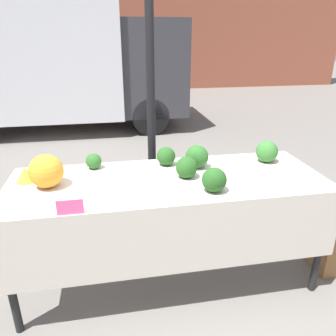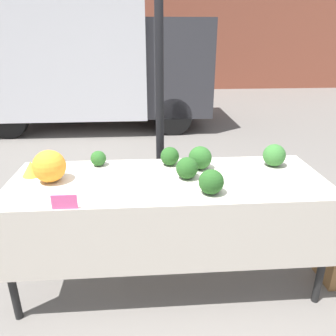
{
  "view_description": "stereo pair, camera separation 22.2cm",
  "coord_description": "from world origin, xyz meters",
  "views": [
    {
      "loc": [
        -0.37,
        -2.02,
        1.75
      ],
      "look_at": [
        0.0,
        0.0,
        0.91
      ],
      "focal_mm": 35.0,
      "sensor_mm": 36.0,
      "label": 1
    },
    {
      "loc": [
        -0.15,
        -2.05,
        1.75
      ],
      "look_at": [
        0.0,
        0.0,
        0.91
      ],
      "focal_mm": 35.0,
      "sensor_mm": 36.0,
      "label": 2
    }
  ],
  "objects": [
    {
      "name": "tent_pole",
      "position": [
        -0.02,
        0.68,
        1.35
      ],
      "size": [
        0.07,
        0.07,
        2.7
      ],
      "color": "black",
      "rests_on": "ground_plane"
    },
    {
      "name": "broccoli_head_4",
      "position": [
        0.25,
        0.17,
        0.92
      ],
      "size": [
        0.17,
        0.17,
        0.17
      ],
      "color": "#285B23",
      "rests_on": "market_table"
    },
    {
      "name": "broccoli_head_5",
      "position": [
        -0.5,
        0.28,
        0.89
      ],
      "size": [
        0.12,
        0.12,
        0.12
      ],
      "color": "#285B23",
      "rests_on": "market_table"
    },
    {
      "name": "price_sign",
      "position": [
        -0.61,
        -0.38,
        0.88
      ],
      "size": [
        0.15,
        0.01,
        0.09
      ],
      "color": "#F45B9E",
      "rests_on": "market_table"
    },
    {
      "name": "broccoli_head_3",
      "position": [
        0.25,
        -0.24,
        0.91
      ],
      "size": [
        0.16,
        0.16,
        0.16
      ],
      "color": "#23511E",
      "rests_on": "market_table"
    },
    {
      "name": "building_facade",
      "position": [
        0.0,
        9.68,
        2.64
      ],
      "size": [
        16.0,
        0.6,
        5.28
      ],
      "color": "brown",
      "rests_on": "ground_plane"
    },
    {
      "name": "market_table",
      "position": [
        0.0,
        -0.06,
        0.73
      ],
      "size": [
        2.16,
        0.78,
        0.83
      ],
      "color": "beige",
      "rests_on": "ground_plane"
    },
    {
      "name": "parked_truck",
      "position": [
        -1.28,
        4.84,
        1.41
      ],
      "size": [
        4.45,
        2.18,
        2.7
      ],
      "color": "silver",
      "rests_on": "ground_plane"
    },
    {
      "name": "romanesco_head",
      "position": [
        -0.95,
        0.13,
        0.89
      ],
      "size": [
        0.13,
        0.13,
        0.11
      ],
      "color": "#93B238",
      "rests_on": "market_table"
    },
    {
      "name": "ground_plane",
      "position": [
        0.0,
        0.0,
        0.0
      ],
      "size": [
        40.0,
        40.0,
        0.0
      ],
      "primitive_type": "plane",
      "color": "slate"
    },
    {
      "name": "broccoli_head_2",
      "position": [
        0.03,
        0.26,
        0.9
      ],
      "size": [
        0.14,
        0.14,
        0.14
      ],
      "color": "#23511E",
      "rests_on": "market_table"
    },
    {
      "name": "orange_cauliflower",
      "position": [
        -0.79,
        0.02,
        0.94
      ],
      "size": [
        0.22,
        0.22,
        0.22
      ],
      "color": "orange",
      "rests_on": "market_table"
    },
    {
      "name": "broccoli_head_1",
      "position": [
        0.13,
        0.0,
        0.91
      ],
      "size": [
        0.15,
        0.15,
        0.15
      ],
      "color": "#23511E",
      "rests_on": "market_table"
    },
    {
      "name": "broccoli_head_0",
      "position": [
        0.81,
        0.19,
        0.92
      ],
      "size": [
        0.17,
        0.17,
        0.17
      ],
      "color": "#336B2D",
      "rests_on": "market_table"
    }
  ]
}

